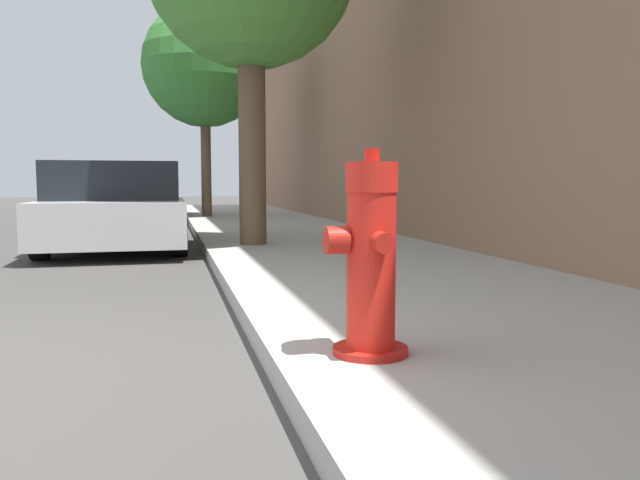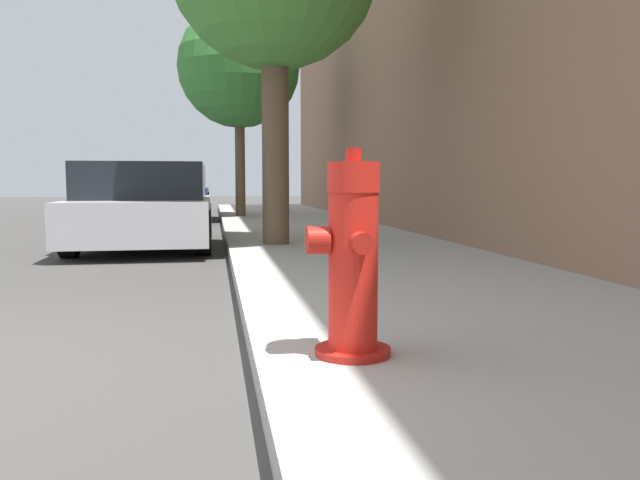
# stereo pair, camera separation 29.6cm
# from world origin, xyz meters

# --- Properties ---
(sidewalk_slab) EXTENTS (3.05, 40.00, 0.14)m
(sidewalk_slab) POSITION_xyz_m (3.16, 0.00, 0.07)
(sidewalk_slab) COLOR #A8A59E
(sidewalk_slab) RESTS_ON ground_plane
(fire_hydrant) EXTENTS (0.40, 0.41, 0.98)m
(fire_hydrant) POSITION_xyz_m (2.10, -0.33, 0.59)
(fire_hydrant) COLOR red
(fire_hydrant) RESTS_ON sidewalk_slab
(parked_car_near) EXTENTS (1.88, 4.17, 1.23)m
(parked_car_near) POSITION_xyz_m (0.48, 6.40, 0.60)
(parked_car_near) COLOR #B7B7BC
(parked_car_near) RESTS_ON ground_plane
(parked_car_mid) EXTENTS (1.72, 4.24, 1.32)m
(parked_car_mid) POSITION_xyz_m (0.48, 12.98, 0.65)
(parked_car_mid) COLOR navy
(parked_car_mid) RESTS_ON ground_plane
(street_tree_far) EXTENTS (2.92, 2.92, 5.05)m
(street_tree_far) POSITION_xyz_m (2.11, 12.18, 3.72)
(street_tree_far) COLOR brown
(street_tree_far) RESTS_ON sidewalk_slab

